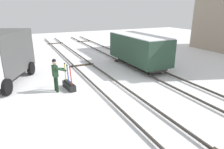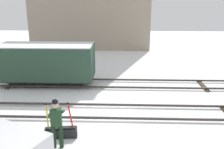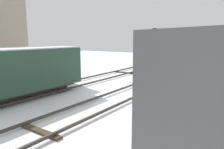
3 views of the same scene
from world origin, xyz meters
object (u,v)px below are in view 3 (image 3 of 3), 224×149
freight_car_back_track (24,69)px  rail_worker (174,85)px  switch_lever_frame (157,102)px  signal_post (154,46)px  freight_car_near_switch (156,52)px

freight_car_back_track → rail_worker: bearing=-71.7°
switch_lever_frame → signal_post: 9.40m
signal_post → rail_worker: bearing=-151.3°
rail_worker → freight_car_back_track: 7.17m
rail_worker → freight_car_back_track: size_ratio=0.33×
switch_lever_frame → freight_car_back_track: bearing=102.3°
switch_lever_frame → freight_car_back_track: (-2.21, 6.11, 1.19)m
switch_lever_frame → rail_worker: bearing=-93.7°
rail_worker → freight_car_near_switch: bearing=18.3°
switch_lever_frame → signal_post: bearing=17.3°
signal_post → freight_car_back_track: 10.81m
signal_post → freight_car_back_track: size_ratio=0.66×
freight_car_near_switch → freight_car_back_track: 16.28m
switch_lever_frame → rail_worker: (0.05, -0.69, 0.83)m
rail_worker → freight_car_back_track: bearing=100.8°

